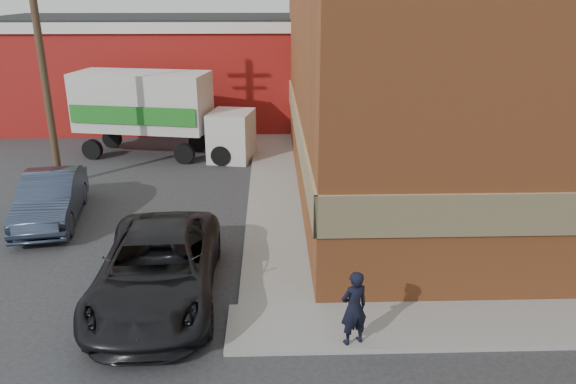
# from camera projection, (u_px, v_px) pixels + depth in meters

# --- Properties ---
(ground) EXTENTS (90.00, 90.00, 0.00)m
(ground) POSITION_uv_depth(u_px,v_px,m) (251.00, 309.00, 13.02)
(ground) COLOR #28282B
(ground) RESTS_ON ground
(brick_building) EXTENTS (14.25, 18.25, 9.36)m
(brick_building) POSITION_uv_depth(u_px,v_px,m) (492.00, 57.00, 20.12)
(brick_building) COLOR #A6552A
(brick_building) RESTS_ON ground
(sidewalk_west) EXTENTS (1.80, 18.00, 0.12)m
(sidewalk_west) POSITION_uv_depth(u_px,v_px,m) (274.00, 181.00, 21.47)
(sidewalk_west) COLOR gray
(sidewalk_west) RESTS_ON ground
(warehouse) EXTENTS (16.30, 8.30, 5.60)m
(warehouse) POSITION_uv_depth(u_px,v_px,m) (151.00, 69.00, 30.66)
(warehouse) COLOR maroon
(warehouse) RESTS_ON ground
(utility_pole) EXTENTS (2.00, 0.26, 9.00)m
(utility_pole) POSITION_uv_depth(u_px,v_px,m) (41.00, 57.00, 19.62)
(utility_pole) COLOR #453622
(utility_pole) RESTS_ON ground
(man) EXTENTS (0.70, 0.58, 1.63)m
(man) POSITION_uv_depth(u_px,v_px,m) (354.00, 308.00, 11.31)
(man) COLOR black
(man) RESTS_ON sidewalk_south
(sedan) EXTENTS (2.37, 4.87, 1.54)m
(sedan) POSITION_uv_depth(u_px,v_px,m) (51.00, 198.00, 17.68)
(sedan) COLOR #2F394E
(sedan) RESTS_ON ground
(suv_a) EXTENTS (2.96, 6.00, 1.64)m
(suv_a) POSITION_uv_depth(u_px,v_px,m) (157.00, 269.00, 13.15)
(suv_a) COLOR black
(suv_a) RESTS_ON ground
(box_truck) EXTENTS (7.66, 3.56, 3.64)m
(box_truck) POSITION_uv_depth(u_px,v_px,m) (159.00, 109.00, 24.15)
(box_truck) COLOR silver
(box_truck) RESTS_ON ground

